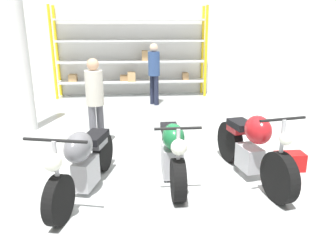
{
  "coord_description": "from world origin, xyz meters",
  "views": [
    {
      "loc": [
        -0.44,
        -4.36,
        2.17
      ],
      "look_at": [
        0.0,
        0.4,
        0.7
      ],
      "focal_mm": 35.0,
      "sensor_mm": 36.0,
      "label": 1
    }
  ],
  "objects_px": {
    "motorcycle_red": "(252,148)",
    "person_near_rack": "(95,96)",
    "motorcycle_green": "(172,152)",
    "toolbox": "(289,161)",
    "motorcycle_grey": "(83,161)",
    "person_browsing": "(154,69)",
    "shelving_rack": "(131,54)"
  },
  "relations": [
    {
      "from": "motorcycle_red",
      "to": "person_near_rack",
      "type": "xyz_separation_m",
      "value": [
        -2.4,
        1.6,
        0.47
      ]
    },
    {
      "from": "motorcycle_red",
      "to": "motorcycle_green",
      "type": "bearing_deg",
      "value": -107.98
    },
    {
      "from": "person_near_rack",
      "to": "toolbox",
      "type": "xyz_separation_m",
      "value": [
        3.11,
        -1.37,
        -0.81
      ]
    },
    {
      "from": "motorcycle_grey",
      "to": "motorcycle_red",
      "type": "xyz_separation_m",
      "value": [
        2.37,
        0.22,
        0.02
      ]
    },
    {
      "from": "person_browsing",
      "to": "shelving_rack",
      "type": "bearing_deg",
      "value": -100.62
    },
    {
      "from": "motorcycle_green",
      "to": "person_near_rack",
      "type": "distance_m",
      "value": 2.0
    },
    {
      "from": "shelving_rack",
      "to": "person_browsing",
      "type": "xyz_separation_m",
      "value": [
        0.64,
        -1.28,
        -0.3
      ]
    },
    {
      "from": "motorcycle_grey",
      "to": "motorcycle_green",
      "type": "distance_m",
      "value": 1.28
    },
    {
      "from": "shelving_rack",
      "to": "motorcycle_grey",
      "type": "height_order",
      "value": "shelving_rack"
    },
    {
      "from": "shelving_rack",
      "to": "motorcycle_green",
      "type": "distance_m",
      "value": 6.12
    },
    {
      "from": "motorcycle_grey",
      "to": "person_browsing",
      "type": "xyz_separation_m",
      "value": [
        1.21,
        5.1,
        0.54
      ]
    },
    {
      "from": "motorcycle_green",
      "to": "toolbox",
      "type": "bearing_deg",
      "value": 92.47
    },
    {
      "from": "shelving_rack",
      "to": "toolbox",
      "type": "distance_m",
      "value": 6.54
    },
    {
      "from": "motorcycle_red",
      "to": "person_browsing",
      "type": "distance_m",
      "value": 5.05
    },
    {
      "from": "person_browsing",
      "to": "person_near_rack",
      "type": "relative_size",
      "value": 1.05
    },
    {
      "from": "motorcycle_grey",
      "to": "motorcycle_red",
      "type": "relative_size",
      "value": 0.99
    },
    {
      "from": "motorcycle_red",
      "to": "person_browsing",
      "type": "xyz_separation_m",
      "value": [
        -1.16,
        4.88,
        0.52
      ]
    },
    {
      "from": "motorcycle_grey",
      "to": "person_near_rack",
      "type": "bearing_deg",
      "value": -165.01
    },
    {
      "from": "shelving_rack",
      "to": "person_near_rack",
      "type": "height_order",
      "value": "shelving_rack"
    },
    {
      "from": "motorcycle_green",
      "to": "toolbox",
      "type": "height_order",
      "value": "motorcycle_green"
    },
    {
      "from": "motorcycle_green",
      "to": "toolbox",
      "type": "relative_size",
      "value": 4.38
    },
    {
      "from": "motorcycle_grey",
      "to": "toolbox",
      "type": "height_order",
      "value": "motorcycle_grey"
    },
    {
      "from": "motorcycle_grey",
      "to": "motorcycle_green",
      "type": "relative_size",
      "value": 1.05
    },
    {
      "from": "shelving_rack",
      "to": "toolbox",
      "type": "bearing_deg",
      "value": -67.1
    },
    {
      "from": "motorcycle_red",
      "to": "toolbox",
      "type": "relative_size",
      "value": 4.66
    },
    {
      "from": "motorcycle_red",
      "to": "toolbox",
      "type": "height_order",
      "value": "motorcycle_red"
    },
    {
      "from": "shelving_rack",
      "to": "motorcycle_green",
      "type": "xyz_separation_m",
      "value": [
        0.65,
        -6.01,
        -0.9
      ]
    },
    {
      "from": "shelving_rack",
      "to": "person_near_rack",
      "type": "distance_m",
      "value": 4.61
    },
    {
      "from": "motorcycle_red",
      "to": "shelving_rack",
      "type": "bearing_deg",
      "value": -174.44
    },
    {
      "from": "person_browsing",
      "to": "person_near_rack",
      "type": "height_order",
      "value": "person_browsing"
    },
    {
      "from": "motorcycle_grey",
      "to": "person_browsing",
      "type": "bearing_deg",
      "value": -179.33
    },
    {
      "from": "motorcycle_green",
      "to": "person_browsing",
      "type": "xyz_separation_m",
      "value": [
        -0.02,
        4.74,
        0.6
      ]
    }
  ]
}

